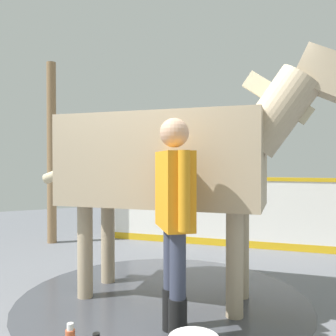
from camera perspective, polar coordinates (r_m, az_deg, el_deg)
ground_plane at (r=3.91m, az=-5.69°, el=-20.56°), size 16.00×16.00×0.02m
wet_patch at (r=4.05m, az=-0.77°, el=-19.63°), size 3.02×3.02×0.00m
barrier_wall at (r=6.30m, az=6.81°, el=-7.09°), size 2.93×2.97×1.18m
roof_post_far at (r=6.69m, az=-17.85°, el=2.29°), size 0.16×0.16×3.17m
horse at (r=3.75m, az=0.88°, el=1.31°), size 2.52×2.55×2.49m
handler at (r=2.96m, az=1.00°, el=-6.47°), size 0.34×0.69×1.78m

